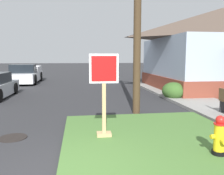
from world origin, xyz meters
The scene contains 7 objects.
grass_corner_patch centered at (2.24, 1.81, 0.04)m, with size 4.47×4.83×0.08m, color #477033.
sidewalk_strip centered at (5.67, 6.02, 0.06)m, with size 2.20×16.85×0.12m, color gray.
fire_hydrant centered at (3.19, 0.58, 0.46)m, with size 0.38×0.34×0.80m.
stop_sign centered at (1.01, 2.05, 1.06)m, with size 0.71×0.29×2.04m.
manhole_cover centered at (-1.28, 2.45, 0.01)m, with size 0.70×0.70×0.02m, color black.
pickup_truck_white centered at (-3.79, 16.01, 0.62)m, with size 2.20×5.31×1.48m.
shrub_by_curb centered at (4.94, 7.22, 0.42)m, with size 1.09×1.09×0.84m, color #355924.
Camera 1 is at (0.40, -3.70, 2.03)m, focal length 38.39 mm.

